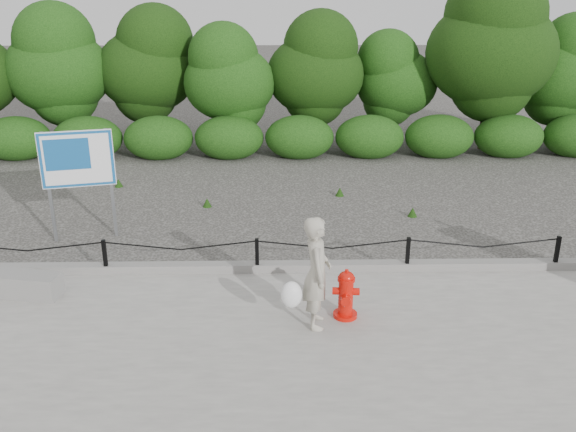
# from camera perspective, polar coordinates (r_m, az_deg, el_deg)

# --- Properties ---
(ground) EXTENTS (90.00, 90.00, 0.00)m
(ground) POSITION_cam_1_polar(r_m,az_deg,el_deg) (10.25, -2.88, -5.66)
(ground) COLOR #2D2B28
(ground) RESTS_ON ground
(sidewalk) EXTENTS (14.00, 4.00, 0.08)m
(sidewalk) POSITION_cam_1_polar(r_m,az_deg,el_deg) (8.48, -3.24, -11.37)
(sidewalk) COLOR gray
(sidewalk) RESTS_ON ground
(curb) EXTENTS (14.00, 0.22, 0.14)m
(curb) POSITION_cam_1_polar(r_m,az_deg,el_deg) (10.23, -2.88, -4.78)
(curb) COLOR slate
(curb) RESTS_ON sidewalk
(chain_barrier) EXTENTS (10.06, 0.06, 0.60)m
(chain_barrier) POSITION_cam_1_polar(r_m,az_deg,el_deg) (10.06, -2.92, -3.32)
(chain_barrier) COLOR black
(chain_barrier) RESTS_ON sidewalk
(treeline) EXTENTS (20.19, 3.71, 5.06)m
(treeline) POSITION_cam_1_polar(r_m,az_deg,el_deg) (18.21, -0.25, 14.12)
(treeline) COLOR black
(treeline) RESTS_ON ground
(fire_hydrant) EXTENTS (0.39, 0.41, 0.74)m
(fire_hydrant) POSITION_cam_1_polar(r_m,az_deg,el_deg) (8.76, 5.43, -7.34)
(fire_hydrant) COLOR red
(fire_hydrant) RESTS_ON sidewalk
(pedestrian) EXTENTS (0.70, 0.60, 1.61)m
(pedestrian) POSITION_cam_1_polar(r_m,az_deg,el_deg) (8.34, 2.57, -5.44)
(pedestrian) COLOR #ACA593
(pedestrian) RESTS_ON sidewalk
(concrete_block) EXTENTS (1.17, 0.59, 0.36)m
(concrete_block) POSITION_cam_1_polar(r_m,az_deg,el_deg) (10.23, -23.42, -5.90)
(concrete_block) COLOR gray
(concrete_block) RESTS_ON sidewalk
(advertising_sign) EXTENTS (1.29, 0.39, 2.11)m
(advertising_sign) POSITION_cam_1_polar(r_m,az_deg,el_deg) (11.89, -19.11, 4.62)
(advertising_sign) COLOR slate
(advertising_sign) RESTS_ON ground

